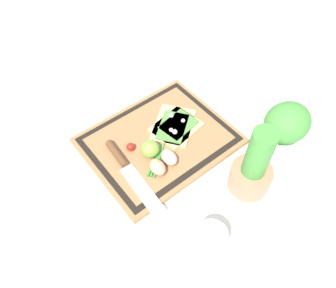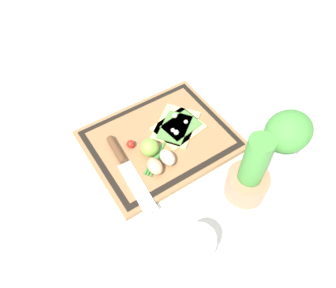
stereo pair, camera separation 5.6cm
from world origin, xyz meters
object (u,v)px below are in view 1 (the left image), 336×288
(egg_brown, at_px, (158,167))
(herb_glass, at_px, (284,130))
(pizza_slice_near, at_px, (173,125))
(knife, at_px, (124,164))
(lime, at_px, (150,149))
(herb_pot, at_px, (253,170))
(pizza_slice_far, at_px, (177,127))
(cherry_tomato_red, at_px, (130,147))
(sauce_jar, at_px, (210,242))
(egg_pink, at_px, (169,157))

(egg_brown, height_order, herb_glass, herb_glass)
(pizza_slice_near, xyz_separation_m, knife, (0.20, 0.03, 0.00))
(knife, height_order, lime, lime)
(pizza_slice_near, distance_m, herb_pot, 0.30)
(egg_brown, xyz_separation_m, lime, (-0.02, -0.06, 0.01))
(pizza_slice_far, height_order, lime, lime)
(cherry_tomato_red, relative_size, sauce_jar, 0.28)
(knife, relative_size, cherry_tomato_red, 11.13)
(knife, bearing_deg, lime, 169.14)
(pizza_slice_near, relative_size, pizza_slice_far, 1.24)
(egg_pink, xyz_separation_m, sauce_jar, (0.08, 0.26, -0.00))
(cherry_tomato_red, xyz_separation_m, sauce_jar, (0.02, 0.36, 0.01))
(pizza_slice_near, relative_size, knife, 0.70)
(pizza_slice_far, xyz_separation_m, egg_pink, (0.10, 0.08, 0.01))
(pizza_slice_near, xyz_separation_m, sauce_jar, (0.17, 0.35, 0.01))
(lime, distance_m, herb_glass, 0.38)
(egg_brown, relative_size, egg_pink, 1.00)
(lime, xyz_separation_m, herb_pot, (-0.16, 0.25, 0.03))
(cherry_tomato_red, bearing_deg, lime, 125.02)
(pizza_slice_near, distance_m, lime, 0.13)
(knife, relative_size, herb_pot, 1.20)
(egg_brown, relative_size, sauce_jar, 0.64)
(lime, height_order, herb_glass, herb_glass)
(pizza_slice_far, xyz_separation_m, herb_pot, (-0.03, 0.28, 0.05))
(pizza_slice_near, xyz_separation_m, herb_glass, (-0.17, 0.27, 0.10))
(egg_brown, bearing_deg, pizza_slice_far, -148.44)
(egg_brown, bearing_deg, pizza_slice_near, -143.96)
(pizza_slice_near, bearing_deg, knife, 7.44)
(sauce_jar, relative_size, herb_glass, 0.42)
(cherry_tomato_red, bearing_deg, egg_pink, 120.74)
(egg_pink, relative_size, herb_pot, 0.25)
(egg_pink, xyz_separation_m, herb_glass, (-0.26, 0.17, 0.09))
(lime, height_order, cherry_tomato_red, lime)
(herb_glass, bearing_deg, egg_pink, -33.32)
(lime, relative_size, herb_glass, 0.26)
(pizza_slice_far, height_order, sauce_jar, sauce_jar)
(pizza_slice_near, height_order, pizza_slice_far, same)
(pizza_slice_near, xyz_separation_m, egg_brown, (0.14, 0.10, 0.01))
(pizza_slice_far, bearing_deg, herb_glass, 122.41)
(egg_pink, bearing_deg, sauce_jar, 72.75)
(knife, xyz_separation_m, lime, (-0.08, 0.02, 0.02))
(pizza_slice_near, relative_size, cherry_tomato_red, 7.78)
(pizza_slice_far, bearing_deg, cherry_tomato_red, -7.64)
(egg_brown, bearing_deg, knife, -49.94)
(pizza_slice_near, xyz_separation_m, pizza_slice_far, (-0.01, 0.01, 0.00))
(herb_glass, bearing_deg, herb_pot, 8.42)
(herb_glass, bearing_deg, pizza_slice_far, -57.59)
(egg_brown, relative_size, herb_pot, 0.25)
(pizza_slice_far, distance_m, herb_pot, 0.28)
(egg_brown, height_order, herb_pot, herb_pot)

